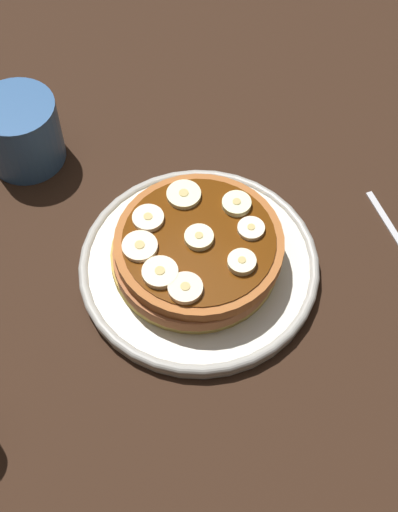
% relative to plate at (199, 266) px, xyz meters
% --- Properties ---
extents(ground_plane, '(1.40, 1.40, 0.03)m').
position_rel_plate_xyz_m(ground_plane, '(0.00, 0.00, -0.02)').
color(ground_plane, black).
extents(plate, '(0.25, 0.25, 0.02)m').
position_rel_plate_xyz_m(plate, '(0.00, 0.00, 0.00)').
color(plate, silver).
rests_on(plate, ground_plane).
extents(pancake_stack, '(0.18, 0.18, 0.04)m').
position_rel_plate_xyz_m(pancake_stack, '(0.00, 0.00, 0.03)').
color(pancake_stack, gold).
rests_on(pancake_stack, plate).
extents(banana_slice_0, '(0.03, 0.03, 0.01)m').
position_rel_plate_xyz_m(banana_slice_0, '(-0.00, 0.00, 0.05)').
color(banana_slice_0, '#F6F4BC').
rests_on(banana_slice_0, pancake_stack).
extents(banana_slice_1, '(0.03, 0.03, 0.01)m').
position_rel_plate_xyz_m(banana_slice_1, '(0.04, 0.05, 0.05)').
color(banana_slice_1, '#FDE5BC').
rests_on(banana_slice_1, pancake_stack).
extents(banana_slice_2, '(0.03, 0.03, 0.01)m').
position_rel_plate_xyz_m(banana_slice_2, '(-0.03, -0.04, 0.05)').
color(banana_slice_2, '#F3E9C5').
rests_on(banana_slice_2, pancake_stack).
extents(banana_slice_3, '(0.03, 0.03, 0.01)m').
position_rel_plate_xyz_m(banana_slice_3, '(-0.05, -0.01, 0.05)').
color(banana_slice_3, '#F5EFBF').
rests_on(banana_slice_3, pancake_stack).
extents(banana_slice_4, '(0.03, 0.03, 0.01)m').
position_rel_plate_xyz_m(banana_slice_4, '(0.00, -0.06, 0.05)').
color(banana_slice_4, '#EAF3B9').
rests_on(banana_slice_4, pancake_stack).
extents(banana_slice_5, '(0.03, 0.03, 0.01)m').
position_rel_plate_xyz_m(banana_slice_5, '(-0.03, 0.05, 0.05)').
color(banana_slice_5, '#FAE1B7').
rests_on(banana_slice_5, pancake_stack).
extents(banana_slice_6, '(0.03, 0.03, 0.01)m').
position_rel_plate_xyz_m(banana_slice_6, '(0.00, 0.05, 0.05)').
color(banana_slice_6, '#F4E6BB').
rests_on(banana_slice_6, pancake_stack).
extents(banana_slice_7, '(0.04, 0.04, 0.01)m').
position_rel_plate_xyz_m(banana_slice_7, '(0.05, -0.03, 0.05)').
color(banana_slice_7, '#EBEBB6').
rests_on(banana_slice_7, pancake_stack).
extents(banana_slice_8, '(0.03, 0.03, 0.01)m').
position_rel_plate_xyz_m(banana_slice_8, '(0.05, 0.02, 0.05)').
color(banana_slice_8, '#FDE9C1').
rests_on(banana_slice_8, pancake_stack).
extents(coffee_mug, '(0.12, 0.09, 0.08)m').
position_rel_plate_xyz_m(coffee_mug, '(0.25, 0.02, 0.03)').
color(coffee_mug, '#33598C').
rests_on(coffee_mug, ground_plane).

